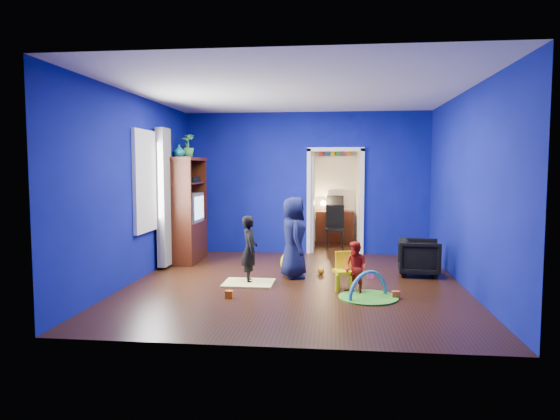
# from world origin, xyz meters

# --- Properties ---
(floor) EXTENTS (5.00, 5.50, 0.01)m
(floor) POSITION_xyz_m (0.00, 0.00, 0.00)
(floor) COLOR black
(floor) RESTS_ON ground
(ceiling) EXTENTS (5.00, 5.50, 0.01)m
(ceiling) POSITION_xyz_m (0.00, 0.00, 2.90)
(ceiling) COLOR white
(ceiling) RESTS_ON wall_back
(wall_back) EXTENTS (5.00, 0.02, 2.90)m
(wall_back) POSITION_xyz_m (0.00, 2.75, 1.45)
(wall_back) COLOR navy
(wall_back) RESTS_ON floor
(wall_front) EXTENTS (5.00, 0.02, 2.90)m
(wall_front) POSITION_xyz_m (0.00, -2.75, 1.45)
(wall_front) COLOR navy
(wall_front) RESTS_ON floor
(wall_left) EXTENTS (0.02, 5.50, 2.90)m
(wall_left) POSITION_xyz_m (-2.50, 0.00, 1.45)
(wall_left) COLOR navy
(wall_left) RESTS_ON floor
(wall_right) EXTENTS (0.02, 5.50, 2.90)m
(wall_right) POSITION_xyz_m (2.50, 0.00, 1.45)
(wall_right) COLOR navy
(wall_right) RESTS_ON floor
(alcove) EXTENTS (1.00, 1.75, 2.50)m
(alcove) POSITION_xyz_m (0.60, 3.62, 1.25)
(alcove) COLOR silver
(alcove) RESTS_ON floor
(armchair) EXTENTS (0.71, 0.69, 0.60)m
(armchair) POSITION_xyz_m (1.98, 0.80, 0.30)
(armchair) COLOR black
(armchair) RESTS_ON floor
(child_black) EXTENTS (0.34, 0.43, 1.04)m
(child_black) POSITION_xyz_m (-0.70, -0.03, 0.52)
(child_black) COLOR black
(child_black) RESTS_ON floor
(child_navy) EXTENTS (0.54, 0.71, 1.30)m
(child_navy) POSITION_xyz_m (-0.06, 0.40, 0.65)
(child_navy) COLOR #0F113A
(child_navy) RESTS_ON floor
(toddler_red) EXTENTS (0.46, 0.45, 0.74)m
(toddler_red) POSITION_xyz_m (0.89, -0.55, 0.37)
(toddler_red) COLOR #B71413
(toddler_red) RESTS_ON floor
(vase) EXTENTS (0.28, 0.28, 0.22)m
(vase) POSITION_xyz_m (-2.21, 1.29, 2.07)
(vase) COLOR #0C5660
(vase) RESTS_ON tv_armoire
(potted_plant) EXTENTS (0.27, 0.27, 0.45)m
(potted_plant) POSITION_xyz_m (-2.21, 1.81, 2.19)
(potted_plant) COLOR green
(potted_plant) RESTS_ON tv_armoire
(tv_armoire) EXTENTS (0.58, 1.14, 1.96)m
(tv_armoire) POSITION_xyz_m (-2.21, 1.59, 0.98)
(tv_armoire) COLOR #3E130A
(tv_armoire) RESTS_ON floor
(crt_tv) EXTENTS (0.46, 0.70, 0.54)m
(crt_tv) POSITION_xyz_m (-2.17, 1.59, 1.02)
(crt_tv) COLOR silver
(crt_tv) RESTS_ON tv_armoire
(yellow_blanket) EXTENTS (0.75, 0.61, 0.03)m
(yellow_blanket) POSITION_xyz_m (-0.70, -0.13, 0.01)
(yellow_blanket) COLOR #F2E07A
(yellow_blanket) RESTS_ON floor
(hopper_ball) EXTENTS (0.39, 0.39, 0.39)m
(hopper_ball) POSITION_xyz_m (-0.11, 0.65, 0.19)
(hopper_ball) COLOR yellow
(hopper_ball) RESTS_ON floor
(kid_chair) EXTENTS (0.35, 0.35, 0.50)m
(kid_chair) POSITION_xyz_m (0.74, -0.35, 0.25)
(kid_chair) COLOR yellow
(kid_chair) RESTS_ON floor
(play_mat) EXTENTS (0.81, 0.81, 0.02)m
(play_mat) POSITION_xyz_m (1.05, -0.76, 0.01)
(play_mat) COLOR #2B9020
(play_mat) RESTS_ON floor
(toy_arch) EXTENTS (0.57, 0.53, 0.73)m
(toy_arch) POSITION_xyz_m (1.05, -0.76, 0.02)
(toy_arch) COLOR #3F8CD8
(toy_arch) RESTS_ON floor
(window_left) EXTENTS (0.03, 0.95, 1.55)m
(window_left) POSITION_xyz_m (-2.48, 0.35, 1.55)
(window_left) COLOR white
(window_left) RESTS_ON wall_left
(curtain) EXTENTS (0.14, 0.42, 2.40)m
(curtain) POSITION_xyz_m (-2.37, 0.90, 1.25)
(curtain) COLOR slate
(curtain) RESTS_ON floor
(doorway) EXTENTS (1.16, 0.10, 2.10)m
(doorway) POSITION_xyz_m (0.60, 2.75, 1.05)
(doorway) COLOR white
(doorway) RESTS_ON floor
(study_desk) EXTENTS (0.88, 0.44, 0.75)m
(study_desk) POSITION_xyz_m (0.60, 4.26, 0.38)
(study_desk) COLOR #3D140A
(study_desk) RESTS_ON floor
(desk_monitor) EXTENTS (0.40, 0.05, 0.32)m
(desk_monitor) POSITION_xyz_m (0.60, 4.38, 0.95)
(desk_monitor) COLOR black
(desk_monitor) RESTS_ON study_desk
(desk_lamp) EXTENTS (0.14, 0.14, 0.14)m
(desk_lamp) POSITION_xyz_m (0.32, 4.32, 0.93)
(desk_lamp) COLOR #FFD88C
(desk_lamp) RESTS_ON study_desk
(folding_chair) EXTENTS (0.40, 0.40, 0.92)m
(folding_chair) POSITION_xyz_m (0.60, 3.30, 0.46)
(folding_chair) COLOR black
(folding_chair) RESTS_ON floor
(book_shelf) EXTENTS (0.88, 0.24, 0.04)m
(book_shelf) POSITION_xyz_m (0.60, 4.37, 2.02)
(book_shelf) COLOR white
(book_shelf) RESTS_ON study_desk
(toy_0) EXTENTS (0.10, 0.08, 0.10)m
(toy_0) POSITION_xyz_m (1.42, -0.74, 0.05)
(toy_0) COLOR #E74F26
(toy_0) RESTS_ON floor
(toy_1) EXTENTS (0.11, 0.11, 0.11)m
(toy_1) POSITION_xyz_m (2.23, 0.83, 0.06)
(toy_1) COLOR #2986EA
(toy_1) RESTS_ON floor
(toy_2) EXTENTS (0.10, 0.08, 0.10)m
(toy_2) POSITION_xyz_m (-0.83, -0.96, 0.05)
(toy_2) COLOR orange
(toy_2) RESTS_ON floor
(toy_3) EXTENTS (0.11, 0.11, 0.11)m
(toy_3) POSITION_xyz_m (0.95, 0.70, 0.06)
(toy_3) COLOR green
(toy_3) RESTS_ON floor
(toy_4) EXTENTS (0.10, 0.08, 0.10)m
(toy_4) POSITION_xyz_m (1.17, 0.48, 0.05)
(toy_4) COLOR #DD52AA
(toy_4) RESTS_ON floor
(toy_5) EXTENTS (0.11, 0.11, 0.11)m
(toy_5) POSITION_xyz_m (0.37, 0.70, 0.06)
(toy_5) COLOR orange
(toy_5) RESTS_ON floor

